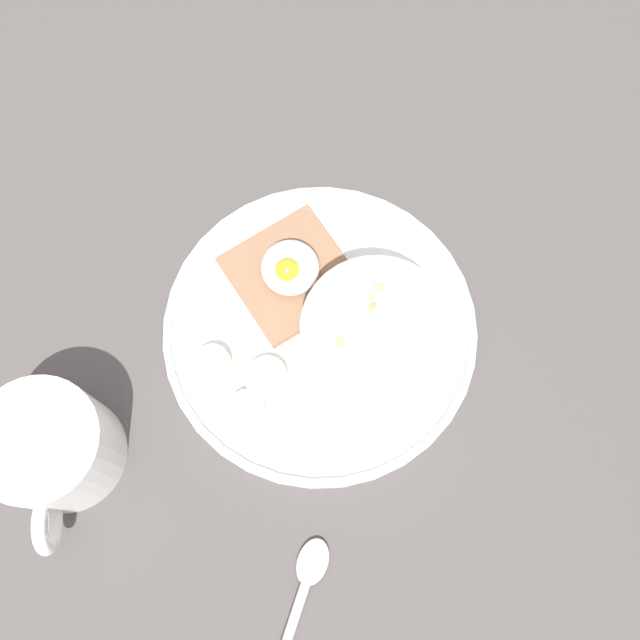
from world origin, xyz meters
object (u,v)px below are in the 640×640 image
Objects in this scene: toast_slice at (291,276)px; banana_slice_left at (247,407)px; banana_slice_back at (213,363)px; coffee_mug at (52,449)px; poached_egg at (290,268)px; spoon at (300,599)px; oatmeal_bowl at (375,338)px; banana_slice_front at (267,378)px.

toast_slice is 11.86cm from banana_slice_left.
coffee_mug reaches higher than banana_slice_back.
poached_egg is at bearing 122.20° from coffee_mug.
banana_slice_back is (6.86, -7.31, 0.04)cm from toast_slice.
toast_slice is at bearing 133.16° from banana_slice_back.
oatmeal_bowl is at bearing 155.30° from spoon.
banana_slice_front is (8.63, -3.06, -1.83)cm from poached_egg.
toast_slice is 23.50cm from coffee_mug.
oatmeal_bowl reaches higher than banana_slice_back.
oatmeal_bowl is 2.36× the size of banana_slice_front.
coffee_mug reaches higher than toast_slice.
poached_egg is at bearing 155.33° from banana_slice_left.
oatmeal_bowl is at bearing 99.36° from banana_slice_front.
banana_slice_back is at bearing -113.74° from banana_slice_front.
poached_egg reaches higher than banana_slice_left.
oatmeal_bowl is 2.41× the size of poached_egg.
coffee_mug is (3.79, -16.66, 2.28)cm from banana_slice_front.
banana_slice_back is (6.78, -7.27, -1.83)cm from poached_egg.
toast_slice reaches higher than banana_slice_left.
toast_slice is 3.55× the size of banana_slice_left.
banana_slice_front is at bearing 102.82° from coffee_mug.
poached_egg is at bearing 160.45° from banana_slice_front.
spoon is (17.12, 0.51, -1.35)cm from banana_slice_front.
banana_slice_front and banana_slice_back have the same top height.
banana_slice_front reaches higher than spoon.
toast_slice is at bearing 154.43° from poached_egg.
coffee_mug reaches higher than spoon.
banana_slice_back is (-1.85, -4.21, 0.01)cm from banana_slice_front.
banana_slice_front is at bearing 138.18° from banana_slice_left.
oatmeal_bowl reaches higher than toast_slice.
toast_slice is at bearing 122.31° from coffee_mug.
coffee_mug is at bearing -65.63° from banana_slice_back.
toast_slice reaches higher than spoon.
oatmeal_bowl is 13.50cm from banana_slice_back.
coffee_mug is at bearing -77.18° from banana_slice_front.
banana_slice_front is (8.71, -3.10, 0.04)cm from toast_slice.
banana_slice_left is (10.70, -4.91, -2.04)cm from poached_egg.
spoon is at bearing -24.70° from oatmeal_bowl.
banana_slice_front is (1.49, -9.07, -2.45)cm from oatmeal_bowl.
banana_slice_left is at bearing 31.05° from banana_slice_back.
banana_slice_back is at bearing -148.95° from banana_slice_left.
poached_egg is at bearing 174.33° from spoon.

